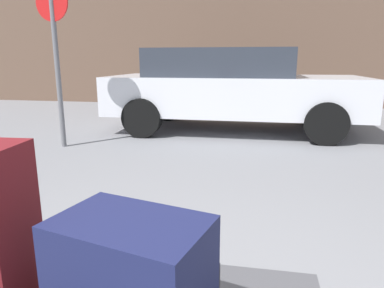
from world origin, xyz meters
TOP-DOWN VIEW (x-y plane):
  - duffel_bag_navy_topmost_pile at (0.08, -0.16)m, footprint 0.49×0.38m
  - parked_car at (-0.05, 5.22)m, footprint 4.31×1.93m
  - bollard_kerb_near at (2.32, 6.28)m, footprint 0.25×0.25m
  - no_parking_sign at (-2.34, 3.54)m, footprint 0.50×0.08m

SIDE VIEW (x-z plane):
  - bollard_kerb_near at x=2.32m, z-range 0.00..0.69m
  - duffel_bag_navy_topmost_pile at x=0.08m, z-range 0.55..0.79m
  - parked_car at x=-0.05m, z-range 0.05..1.47m
  - no_parking_sign at x=-2.34m, z-range 0.27..2.51m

